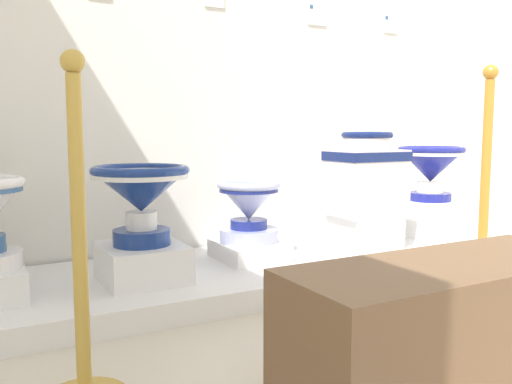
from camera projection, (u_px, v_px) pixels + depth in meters
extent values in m
cube|color=white|center=(217.00, 2.00, 3.01)|extent=(3.85, 0.06, 2.93)
cube|color=white|center=(259.00, 270.00, 2.74)|extent=(3.15, 0.88, 0.10)
cube|color=white|center=(142.00, 262.00, 2.37)|extent=(0.34, 0.38, 0.16)
cylinder|color=navy|center=(142.00, 237.00, 2.35)|extent=(0.25, 0.25, 0.07)
cylinder|color=white|center=(141.00, 220.00, 2.35)|extent=(0.13, 0.13, 0.08)
cone|color=navy|center=(141.00, 191.00, 2.33)|extent=(0.42, 0.42, 0.18)
cylinder|color=white|center=(140.00, 175.00, 2.32)|extent=(0.41, 0.41, 0.03)
torus|color=navy|center=(140.00, 170.00, 2.32)|extent=(0.42, 0.42, 0.04)
cylinder|color=white|center=(140.00, 171.00, 2.32)|extent=(0.29, 0.29, 0.01)
cube|color=white|center=(249.00, 250.00, 2.77)|extent=(0.31, 0.36, 0.09)
cylinder|color=#B0B7E6|center=(249.00, 235.00, 2.76)|extent=(0.30, 0.30, 0.07)
cylinder|color=navy|center=(249.00, 224.00, 2.76)|extent=(0.19, 0.19, 0.05)
cone|color=#B0B7E6|center=(249.00, 202.00, 2.74)|extent=(0.31, 0.31, 0.18)
cylinder|color=navy|center=(249.00, 189.00, 2.74)|extent=(0.30, 0.30, 0.03)
torus|color=#B0B7E6|center=(249.00, 185.00, 2.73)|extent=(0.32, 0.32, 0.04)
cylinder|color=navy|center=(249.00, 186.00, 2.73)|extent=(0.21, 0.21, 0.01)
cube|color=white|center=(365.00, 232.00, 2.98)|extent=(0.32, 0.29, 0.20)
cube|color=white|center=(366.00, 182.00, 2.95)|extent=(0.38, 0.28, 0.35)
cube|color=navy|center=(367.00, 156.00, 2.93)|extent=(0.39, 0.29, 0.05)
cylinder|color=white|center=(367.00, 142.00, 2.92)|extent=(0.25, 0.25, 0.08)
torus|color=navy|center=(367.00, 135.00, 2.92)|extent=(0.28, 0.28, 0.04)
cube|color=white|center=(429.00, 218.00, 3.41)|extent=(0.37, 0.28, 0.22)
cylinder|color=navy|center=(430.00, 196.00, 3.39)|extent=(0.26, 0.26, 0.05)
cylinder|color=white|center=(430.00, 187.00, 3.38)|extent=(0.16, 0.16, 0.07)
cone|color=navy|center=(431.00, 166.00, 3.37)|extent=(0.40, 0.40, 0.20)
cylinder|color=white|center=(431.00, 153.00, 3.36)|extent=(0.39, 0.39, 0.03)
torus|color=navy|center=(431.00, 150.00, 3.36)|extent=(0.41, 0.41, 0.04)
cylinder|color=white|center=(431.00, 150.00, 3.36)|extent=(0.28, 0.28, 0.01)
cube|color=white|center=(317.00, 14.00, 3.29)|extent=(0.14, 0.01, 0.13)
cube|color=#386BAD|center=(311.00, 7.00, 3.26)|extent=(0.02, 0.01, 0.02)
cube|color=white|center=(391.00, 24.00, 3.57)|extent=(0.12, 0.01, 0.12)
cube|color=#386BAD|center=(386.00, 18.00, 3.55)|extent=(0.02, 0.01, 0.02)
cylinder|color=gold|center=(79.00, 240.00, 1.45)|extent=(0.04, 0.04, 0.88)
sphere|color=gold|center=(73.00, 61.00, 1.40)|extent=(0.06, 0.06, 0.06)
cylinder|color=gold|center=(480.00, 302.00, 2.36)|extent=(0.25, 0.25, 0.02)
cylinder|color=gold|center=(485.00, 192.00, 2.31)|extent=(0.04, 0.04, 0.94)
sphere|color=gold|center=(491.00, 72.00, 2.25)|extent=(0.06, 0.06, 0.06)
cube|color=brown|center=(448.00, 333.00, 1.49)|extent=(0.97, 0.36, 0.40)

